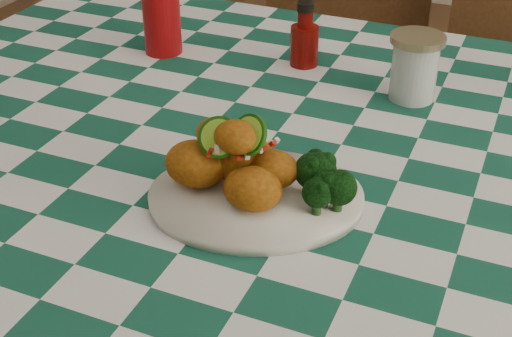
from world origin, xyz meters
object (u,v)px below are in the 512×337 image
at_px(fried_chicken_pile, 240,156).
at_px(ketchup_bottle, 305,34).
at_px(mason_jar, 415,67).
at_px(wooden_chair_right, 502,161).
at_px(plate, 256,198).
at_px(dining_table, 327,333).
at_px(red_tumbler, 162,21).
at_px(wooden_chair_left, 328,96).

height_order(fried_chicken_pile, ketchup_bottle, fried_chicken_pile).
relative_size(mason_jar, wooden_chair_right, 0.13).
distance_m(plate, fried_chicken_pile, 0.06).
distance_m(dining_table, plate, 0.45).
bearing_deg(plate, fried_chicken_pile, 180.00).
distance_m(plate, mason_jar, 0.41).
distance_m(ketchup_bottle, wooden_chair_right, 0.71).
relative_size(plate, mason_jar, 2.53).
relative_size(plate, wooden_chair_right, 0.34).
relative_size(fried_chicken_pile, ketchup_bottle, 1.34).
distance_m(dining_table, red_tumbler, 0.65).
height_order(fried_chicken_pile, wooden_chair_right, fried_chicken_pile).
relative_size(dining_table, plate, 5.88).
bearing_deg(fried_chicken_pile, ketchup_bottle, 99.13).
height_order(plate, ketchup_bottle, ketchup_bottle).
bearing_deg(dining_table, fried_chicken_pile, -112.61).
height_order(ketchup_bottle, wooden_chair_left, wooden_chair_left).
bearing_deg(red_tumbler, wooden_chair_right, 37.16).
height_order(fried_chicken_pile, red_tumbler, red_tumbler).
bearing_deg(plate, wooden_chair_right, 72.62).
height_order(dining_table, mason_jar, mason_jar).
bearing_deg(wooden_chair_right, mason_jar, -109.27).
xyz_separation_m(wooden_chair_left, wooden_chair_right, (0.46, -0.03, -0.07)).
bearing_deg(wooden_chair_left, plate, -85.09).
relative_size(red_tumbler, wooden_chair_left, 0.13).
distance_m(dining_table, wooden_chair_left, 0.77).
xyz_separation_m(plate, wooden_chair_right, (0.28, 0.88, -0.38)).
height_order(red_tumbler, wooden_chair_left, wooden_chair_left).
distance_m(plate, ketchup_bottle, 0.46).
bearing_deg(fried_chicken_pile, red_tumbler, 130.39).
height_order(fried_chicken_pile, mason_jar, fried_chicken_pile).
bearing_deg(ketchup_bottle, wooden_chair_right, 49.54).
bearing_deg(dining_table, ketchup_bottle, 120.80).
bearing_deg(wooden_chair_left, wooden_chair_right, -10.52).
distance_m(fried_chicken_pile, red_tumbler, 0.52).
bearing_deg(wooden_chair_right, wooden_chair_left, 174.32).
distance_m(fried_chicken_pile, wooden_chair_right, 1.03).
bearing_deg(fried_chicken_pile, mason_jar, 70.01).
distance_m(dining_table, mason_jar, 0.49).
height_order(plate, wooden_chair_left, wooden_chair_left).
height_order(plate, red_tumbler, red_tumbler).
bearing_deg(ketchup_bottle, wooden_chair_left, 100.75).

